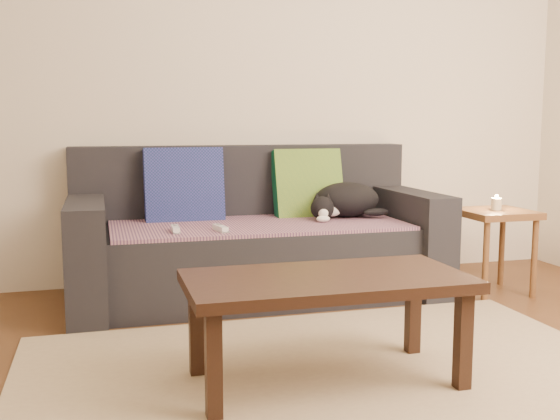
{
  "coord_description": "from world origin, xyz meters",
  "views": [
    {
      "loc": [
        -0.87,
        -2.12,
        1.01
      ],
      "look_at": [
        0.05,
        1.2,
        0.55
      ],
      "focal_mm": 42.0,
      "sensor_mm": 36.0,
      "label": 1
    }
  ],
  "objects_px": {
    "side_table": "(495,225)",
    "coffee_table": "(326,289)",
    "wii_remote_a": "(175,229)",
    "cat": "(345,201)",
    "sofa": "(255,243)",
    "wii_remote_b": "(220,228)"
  },
  "relations": [
    {
      "from": "wii_remote_a",
      "to": "cat",
      "type": "bearing_deg",
      "value": -73.83
    },
    {
      "from": "sofa",
      "to": "wii_remote_b",
      "type": "bearing_deg",
      "value": -130.34
    },
    {
      "from": "sofa",
      "to": "side_table",
      "type": "bearing_deg",
      "value": -14.01
    },
    {
      "from": "wii_remote_a",
      "to": "coffee_table",
      "type": "height_order",
      "value": "wii_remote_a"
    },
    {
      "from": "cat",
      "to": "sofa",
      "type": "bearing_deg",
      "value": -172.63
    },
    {
      "from": "coffee_table",
      "to": "wii_remote_b",
      "type": "bearing_deg",
      "value": 101.27
    },
    {
      "from": "side_table",
      "to": "coffee_table",
      "type": "relative_size",
      "value": 0.46
    },
    {
      "from": "sofa",
      "to": "coffee_table",
      "type": "bearing_deg",
      "value": -91.89
    },
    {
      "from": "cat",
      "to": "wii_remote_b",
      "type": "distance_m",
      "value": 0.88
    },
    {
      "from": "cat",
      "to": "coffee_table",
      "type": "distance_m",
      "value": 1.52
    },
    {
      "from": "sofa",
      "to": "wii_remote_a",
      "type": "xyz_separation_m",
      "value": [
        -0.49,
        -0.27,
        0.15
      ]
    },
    {
      "from": "wii_remote_b",
      "to": "coffee_table",
      "type": "height_order",
      "value": "wii_remote_b"
    },
    {
      "from": "cat",
      "to": "coffee_table",
      "type": "relative_size",
      "value": 0.46
    },
    {
      "from": "side_table",
      "to": "sofa",
      "type": "bearing_deg",
      "value": 165.99
    },
    {
      "from": "sofa",
      "to": "wii_remote_b",
      "type": "height_order",
      "value": "sofa"
    },
    {
      "from": "wii_remote_a",
      "to": "coffee_table",
      "type": "relative_size",
      "value": 0.14
    },
    {
      "from": "side_table",
      "to": "coffee_table",
      "type": "xyz_separation_m",
      "value": [
        -1.43,
        -1.04,
        -0.04
      ]
    },
    {
      "from": "wii_remote_a",
      "to": "side_table",
      "type": "xyz_separation_m",
      "value": [
        1.88,
        -0.07,
        -0.04
      ]
    },
    {
      "from": "wii_remote_a",
      "to": "coffee_table",
      "type": "xyz_separation_m",
      "value": [
        0.45,
        -1.12,
        -0.08
      ]
    },
    {
      "from": "cat",
      "to": "side_table",
      "type": "distance_m",
      "value": 0.9
    },
    {
      "from": "coffee_table",
      "to": "cat",
      "type": "bearing_deg",
      "value": 66.33
    },
    {
      "from": "side_table",
      "to": "coffee_table",
      "type": "distance_m",
      "value": 1.77
    }
  ]
}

